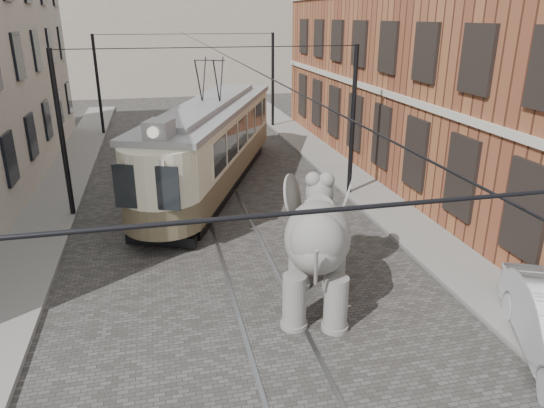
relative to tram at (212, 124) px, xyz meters
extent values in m
plane|color=#454340|center=(0.05, -8.71, -2.67)|extent=(120.00, 120.00, 0.00)
cube|color=slate|center=(6.05, -8.71, -2.60)|extent=(2.00, 60.00, 0.15)
cube|color=slate|center=(-6.45, -8.71, -2.60)|extent=(2.00, 60.00, 0.15)
cube|color=brown|center=(11.05, 0.29, 3.33)|extent=(8.00, 26.00, 12.00)
cube|color=#A19785|center=(0.05, 31.29, 4.33)|extent=(28.00, 10.00, 14.00)
camera|label=1|loc=(-2.27, -21.29, 4.33)|focal=33.44mm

